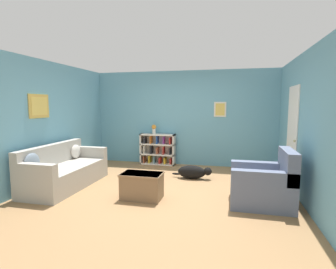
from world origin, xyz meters
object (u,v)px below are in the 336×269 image
Objects in this scene: recliner_chair at (265,185)px; coffee_table at (142,185)px; dog at (193,172)px; bookshelf at (158,150)px; couch at (64,171)px; vase at (154,129)px.

recliner_chair is 2.11m from coffee_table.
bookshelf is at bearing 134.05° from dog.
dog is (1.18, -1.22, -0.26)m from bookshelf.
dog is at bearing 64.26° from coffee_table.
couch is 2.70× the size of coffee_table.
couch and bookshelf have the same top height.
coffee_table is (-2.10, -0.21, -0.09)m from recliner_chair.
recliner_chair is 1.36× the size of coffee_table.
vase is (-0.57, 2.68, 0.76)m from coffee_table.
recliner_chair is at bearing -1.36° from couch.
bookshelf is 3.77× the size of vase.
coffee_table is at bearing -174.18° from recliner_chair.
bookshelf is 2.74m from coffee_table.
bookshelf is 3.57m from recliner_chair.
couch reaches higher than dog.
dog is 3.52× the size of vase.
coffee_table is 2.80× the size of vase.
vase reaches higher than recliner_chair.
dog is at bearing -45.95° from bookshelf.
couch is 2.15× the size of dog.
couch is at bearing -154.97° from dog.
couch is 2.74m from bookshelf.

